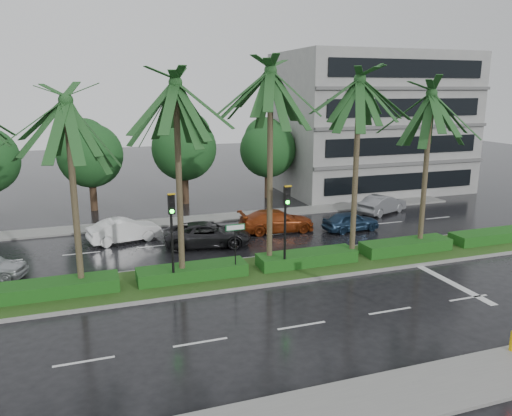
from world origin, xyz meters
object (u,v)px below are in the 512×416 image
object	(u,v)px
car_red	(277,221)
car_grey	(382,204)
car_white	(125,230)
street_sign	(235,237)
signal_median_left	(172,226)
car_darkgrey	(208,234)
car_blue	(351,221)

from	to	relation	value
car_red	car_grey	xyz separation A→B (m)	(9.10, 1.89, -0.02)
car_white	car_red	world-z (taller)	car_red
street_sign	car_white	distance (m)	9.32
signal_median_left	car_grey	bearing A→B (deg)	28.31
car_darkgrey	car_red	size ratio (longest dim) A/B	1.04
car_white	car_red	size ratio (longest dim) A/B	0.88
car_red	car_blue	xyz separation A→B (m)	(4.60, -1.39, -0.07)
car_darkgrey	car_grey	distance (m)	14.40
street_sign	car_darkgrey	bearing A→B (deg)	90.00
car_darkgrey	car_grey	bearing A→B (deg)	-66.63
signal_median_left	car_white	xyz separation A→B (m)	(-1.50, 8.21, -2.29)
car_darkgrey	car_blue	xyz separation A→B (m)	(9.50, 0.09, -0.07)
signal_median_left	car_blue	bearing A→B (deg)	25.18
car_white	car_darkgrey	size ratio (longest dim) A/B	0.85
car_darkgrey	signal_median_left	bearing A→B (deg)	162.41
car_darkgrey	car_grey	world-z (taller)	car_darkgrey
car_red	car_blue	bearing A→B (deg)	-102.74
street_sign	car_darkgrey	distance (m)	5.78
signal_median_left	car_darkgrey	xyz separation A→B (m)	(3.00, 5.78, -2.30)
signal_median_left	street_sign	bearing A→B (deg)	3.47
street_sign	car_white	world-z (taller)	street_sign
car_white	car_darkgrey	distance (m)	5.11
signal_median_left	car_red	size ratio (longest dim) A/B	0.90
car_white	car_grey	xyz separation A→B (m)	(18.50, 0.94, -0.01)
signal_median_left	car_white	bearing A→B (deg)	100.35
car_white	car_blue	size ratio (longest dim) A/B	1.15
signal_median_left	street_sign	xyz separation A→B (m)	(3.00, 0.18, -0.87)
car_white	car_blue	bearing A→B (deg)	-111.02
street_sign	car_white	size ratio (longest dim) A/B	0.61
signal_median_left	car_grey	distance (m)	19.45
street_sign	car_white	xyz separation A→B (m)	(-4.50, 8.03, -1.42)
car_red	car_grey	world-z (taller)	car_red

